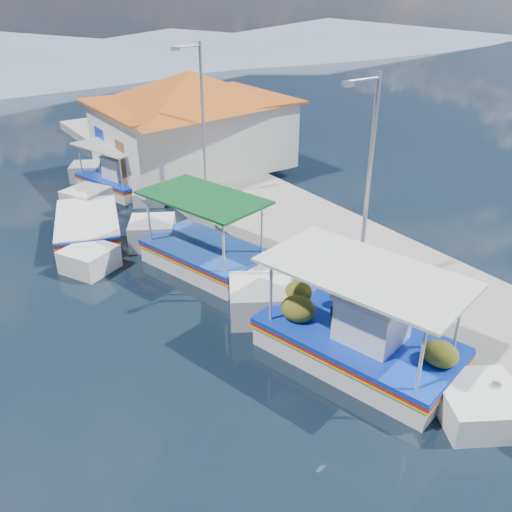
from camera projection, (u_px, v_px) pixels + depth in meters
ground at (269, 401)px, 12.03m from camera, size 160.00×160.00×0.00m
quay at (306, 236)px, 19.29m from camera, size 5.00×44.00×0.50m
bollards at (271, 248)px, 17.50m from camera, size 0.20×17.20×0.30m
main_caique at (356, 340)px, 13.18m from camera, size 3.89×8.27×2.82m
caique_green_canopy at (205, 255)px, 17.56m from camera, size 3.47×7.17×2.78m
caique_blue_hull at (87, 229)px, 19.60m from camera, size 3.55×6.90×1.29m
caique_far at (117, 181)px, 24.07m from camera, size 3.05×6.32×2.29m
harbor_building at (192, 118)px, 24.92m from camera, size 10.49×10.49×4.40m
lamp_post_near at (367, 177)px, 14.00m from camera, size 1.21×0.14×6.00m
lamp_post_far at (201, 115)px, 20.64m from camera, size 1.21×0.14×6.00m
mountain_ridge at (10, 51)px, 55.66m from camera, size 171.40×96.00×5.50m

